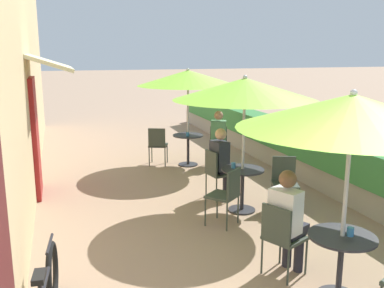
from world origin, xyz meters
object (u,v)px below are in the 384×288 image
Objects in this scene: seated_patron_far_left at (218,136)px; coffee_cup_far at (188,134)px; cafe_chair_mid_left at (227,192)px; cafe_chair_mid_back at (216,170)px; coffee_cup_mid at (233,165)px; patio_umbrella_far at (188,78)px; cafe_chair_near_left at (281,234)px; seated_patron_mid_back at (222,160)px; patio_table_far at (188,144)px; coffee_cup_near at (350,232)px; patio_umbrella_mid at (245,89)px; cafe_chair_far_left at (218,143)px; cafe_chair_far_right at (158,143)px; patio_table_near at (341,256)px; patio_table_mid at (242,182)px; patio_umbrella_near at (352,112)px; seated_patron_near_left at (288,217)px; cafe_chair_mid_right at (284,179)px.

coffee_cup_far is (-0.68, 0.13, 0.06)m from seated_patron_far_left.
cafe_chair_mid_left reaches higher than coffee_cup_far.
cafe_chair_mid_left is 1.00× the size of cafe_chair_mid_back.
patio_umbrella_far is (0.13, 2.91, 1.22)m from coffee_cup_mid.
cafe_chair_mid_back is at bearing 149.12° from cafe_chair_near_left.
seated_patron_mid_back is 2.33m from patio_table_far.
patio_umbrella_far reaches higher than seated_patron_mid_back.
coffee_cup_near is 2.93m from patio_umbrella_mid.
cafe_chair_far_left reaches higher than coffee_cup_far.
seated_patron_far_left is 1.38m from cafe_chair_far_right.
cafe_chair_near_left is at bearing -17.52° from seated_patron_mid_back.
patio_table_near is 5.83m from patio_umbrella_far.
patio_table_mid is at bearing 6.38° from cafe_chair_mid_back.
cafe_chair_far_left is at bearing 30.90° from cafe_chair_mid_left.
patio_umbrella_near reaches higher than cafe_chair_far_left.
patio_table_near is 1.49m from patio_umbrella_near.
seated_patron_near_left reaches higher than cafe_chair_far_right.
cafe_chair_mid_back is at bearing -90.00° from seated_patron_mid_back.
seated_patron_mid_back is 2.65m from patio_umbrella_far.
coffee_cup_near is at bearing -117.86° from cafe_chair_mid_left.
coffee_cup_mid is at bearing 143.12° from patio_umbrella_mid.
patio_table_mid is at bearing 142.16° from cafe_chair_near_left.
cafe_chair_far_right reaches higher than patio_table_near.
cafe_chair_mid_back reaches higher than coffee_cup_far.
cafe_chair_mid_back is 1.00× the size of cafe_chair_far_right.
patio_table_mid is 0.31× the size of patio_umbrella_far.
seated_patron_near_left is at bearing 116.83° from coffee_cup_near.
seated_patron_mid_back and seated_patron_far_left have the same top height.
cafe_chair_mid_right is 9.67× the size of coffee_cup_mid.
patio_umbrella_mid is 1.61m from cafe_chair_mid_back.
patio_umbrella_mid is at bearing 89.81° from coffee_cup_near.
patio_umbrella_far is 1.45m from seated_patron_far_left.
patio_umbrella_far is (0.20, 2.34, 1.45)m from cafe_chair_mid_back.
patio_table_far is (0.35, 5.00, -0.21)m from seated_patron_near_left.
seated_patron_mid_back reaches higher than cafe_chair_far_right.
cafe_chair_far_right is (-0.66, 0.18, -1.45)m from patio_umbrella_far.
cafe_chair_near_left is 0.78m from coffee_cup_near.
cafe_chair_mid_back is (-0.12, 3.29, 0.04)m from patio_table_near.
seated_patron_near_left is 4.85m from coffee_cup_far.
cafe_chair_near_left is 1.55m from cafe_chair_mid_left.
coffee_cup_mid is at bearing -92.60° from patio_umbrella_far.
cafe_chair_mid_right is 0.70× the size of seated_patron_mid_back.
coffee_cup_mid is 1.00× the size of coffee_cup_far.
patio_umbrella_far reaches higher than seated_patron_far_left.
patio_umbrella_mid is at bearing -56.48° from cafe_chair_far_right.
patio_umbrella_near reaches higher than cafe_chair_far_right.
patio_umbrella_far reaches higher than coffee_cup_far.
patio_umbrella_far is (0.01, 3.00, 0.00)m from patio_umbrella_mid.
patio_umbrella_far is at bearing 150.36° from seated_patron_near_left.
coffee_cup_near and coffee_cup_far have the same top height.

